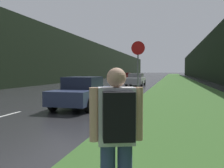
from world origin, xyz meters
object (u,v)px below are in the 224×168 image
object	(u,v)px
car_oncoming	(126,76)
hitchhiker_with_backpack	(117,134)
car_passing_near	(82,92)
car_passing_far	(136,79)
stop_sign	(138,67)

from	to	relation	value
car_oncoming	hitchhiker_with_backpack	bearing A→B (deg)	-79.38
hitchhiker_with_backpack	car_oncoming	distance (m)	41.32
hitchhiker_with_backpack	car_passing_near	world-z (taller)	hitchhiker_with_backpack
car_passing_far	stop_sign	bearing A→B (deg)	98.74
car_passing_near	car_oncoming	bearing A→B (deg)	-82.82
car_passing_near	car_passing_far	bearing A→B (deg)	-90.00
car_passing_near	car_passing_far	xyz separation A→B (m)	(0.00, 17.16, 0.02)
hitchhiker_with_backpack	stop_sign	bearing A→B (deg)	76.76
car_passing_near	car_oncoming	size ratio (longest dim) A/B	1.00
stop_sign	hitchhiker_with_backpack	bearing A→B (deg)	-83.57
car_passing_near	car_oncoming	xyz separation A→B (m)	(-4.13, 32.76, 0.03)
car_oncoming	car_passing_far	bearing A→B (deg)	-75.18
hitchhiker_with_backpack	car_oncoming	xyz separation A→B (m)	(-7.61, 40.61, -0.25)
stop_sign	car_oncoming	bearing A→B (deg)	101.74
car_passing_far	car_oncoming	world-z (taller)	car_passing_far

